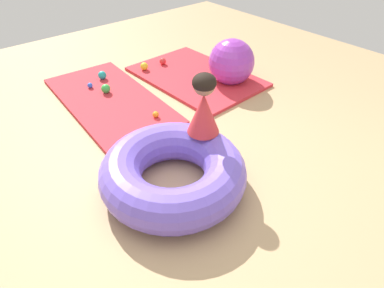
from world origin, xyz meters
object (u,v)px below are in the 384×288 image
object	(u,v)px
inflatable_cushion	(173,172)
play_ball_yellow	(144,66)
play_ball_teal	(102,75)
exercise_ball_large	(232,62)
child_in_red	(204,105)
play_ball_orange	(156,114)
play_ball_green	(106,89)
play_ball_blue	(90,85)
play_ball_red	(163,61)

from	to	relation	value
inflatable_cushion	play_ball_yellow	bearing A→B (deg)	152.21
inflatable_cushion	play_ball_teal	size ratio (longest dim) A/B	11.21
inflatable_cushion	exercise_ball_large	distance (m)	2.00
play_ball_teal	exercise_ball_large	world-z (taller)	exercise_ball_large
play_ball_teal	child_in_red	bearing A→B (deg)	-2.44
play_ball_orange	play_ball_green	world-z (taller)	play_ball_green
play_ball_teal	exercise_ball_large	distance (m)	1.64
play_ball_blue	play_ball_orange	distance (m)	1.09
child_in_red	play_ball_green	size ratio (longest dim) A/B	4.95
play_ball_yellow	play_ball_green	distance (m)	0.74
exercise_ball_large	play_ball_yellow	bearing A→B (deg)	-145.28
play_ball_red	inflatable_cushion	bearing A→B (deg)	-34.27
child_in_red	play_ball_orange	distance (m)	0.99
play_ball_orange	play_ball_teal	world-z (taller)	play_ball_teal
play_ball_yellow	inflatable_cushion	bearing A→B (deg)	-27.79
child_in_red	inflatable_cushion	bearing A→B (deg)	-115.29
child_in_red	play_ball_yellow	world-z (taller)	child_in_red
child_in_red	play_ball_teal	xyz separation A→B (m)	(-2.01, 0.09, -0.51)
play_ball_blue	play_ball_red	xyz separation A→B (m)	(0.02, 1.09, 0.01)
play_ball_orange	play_ball_green	distance (m)	0.84
play_ball_orange	play_ball_yellow	size ratio (longest dim) A/B	0.66
play_ball_blue	exercise_ball_large	distance (m)	1.76
inflatable_cushion	play_ball_red	world-z (taller)	inflatable_cushion
inflatable_cushion	play_ball_red	size ratio (longest dim) A/B	13.07
play_ball_teal	play_ball_orange	bearing A→B (deg)	-0.38
play_ball_red	exercise_ball_large	distance (m)	1.03
play_ball_teal	exercise_ball_large	bearing A→B (deg)	48.71
play_ball_orange	play_ball_blue	bearing A→B (deg)	-168.15
child_in_red	play_ball_red	bearing A→B (deg)	115.23
child_in_red	play_ball_teal	size ratio (longest dim) A/B	5.04
inflatable_cushion	play_ball_orange	world-z (taller)	inflatable_cushion
play_ball_red	exercise_ball_large	xyz separation A→B (m)	(0.94, 0.37, 0.20)
child_in_red	play_ball_red	world-z (taller)	child_in_red
inflatable_cushion	child_in_red	world-z (taller)	child_in_red
play_ball_blue	play_ball_green	xyz separation A→B (m)	(0.24, 0.09, 0.02)
play_ball_orange	play_ball_red	xyz separation A→B (m)	(-1.05, 0.86, 0.01)
play_ball_blue	play_ball_yellow	xyz separation A→B (m)	(0.00, 0.79, 0.02)
child_in_red	play_ball_yellow	size ratio (longest dim) A/B	5.21
play_ball_green	child_in_red	bearing A→B (deg)	2.01
play_ball_green	play_ball_red	size ratio (longest dim) A/B	1.19
play_ball_yellow	exercise_ball_large	world-z (taller)	exercise_ball_large
inflatable_cushion	play_ball_yellow	size ratio (longest dim) A/B	11.58
play_ball_red	play_ball_yellow	bearing A→B (deg)	-92.87
child_in_red	play_ball_blue	bearing A→B (deg)	146.22
play_ball_teal	play_ball_red	world-z (taller)	play_ball_teal
play_ball_orange	play_ball_yellow	bearing A→B (deg)	151.86
play_ball_blue	exercise_ball_large	bearing A→B (deg)	56.55
child_in_red	play_ball_yellow	bearing A→B (deg)	123.03
play_ball_blue	play_ball_teal	size ratio (longest dim) A/B	0.61
inflatable_cushion	play_ball_orange	bearing A→B (deg)	152.62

